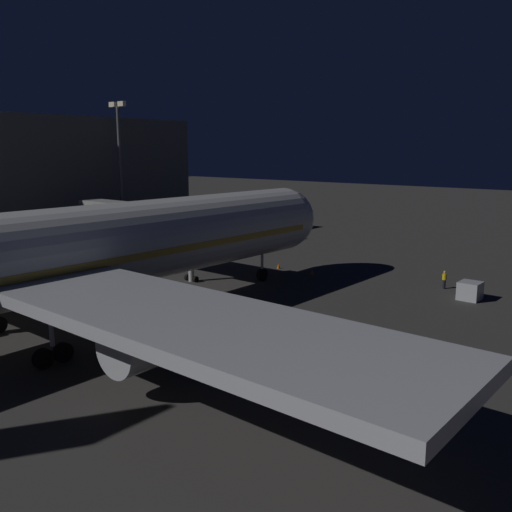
{
  "coord_description": "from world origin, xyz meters",
  "views": [
    {
      "loc": [
        -33.62,
        24.61,
        12.72
      ],
      "look_at": [
        -3.0,
        -11.91,
        3.5
      ],
      "focal_mm": 38.84,
      "sensor_mm": 36.0,
      "label": 1
    }
  ],
  "objects_px": {
    "ground_crew_near_nose_gear": "(444,279)",
    "traffic_cone_nose_port": "(312,272)",
    "airliner_at_gate": "(13,263)",
    "traffic_cone_nose_starboard": "(278,266)",
    "jet_bridge": "(153,218)",
    "baggage_container_spare": "(470,291)",
    "apron_floodlight_mast": "(120,165)"
  },
  "relations": [
    {
      "from": "baggage_container_spare",
      "to": "apron_floodlight_mast",
      "type": "bearing_deg",
      "value": 4.59
    },
    {
      "from": "apron_floodlight_mast",
      "to": "traffic_cone_nose_starboard",
      "type": "height_order",
      "value": "apron_floodlight_mast"
    },
    {
      "from": "apron_floodlight_mast",
      "to": "ground_crew_near_nose_gear",
      "type": "bearing_deg",
      "value": -171.82
    },
    {
      "from": "baggage_container_spare",
      "to": "traffic_cone_nose_starboard",
      "type": "distance_m",
      "value": 20.36
    },
    {
      "from": "jet_bridge",
      "to": "traffic_cone_nose_port",
      "type": "relative_size",
      "value": 35.64
    },
    {
      "from": "ground_crew_near_nose_gear",
      "to": "traffic_cone_nose_port",
      "type": "distance_m",
      "value": 13.12
    },
    {
      "from": "jet_bridge",
      "to": "traffic_cone_nose_starboard",
      "type": "xyz_separation_m",
      "value": [
        -8.48,
        -10.18,
        -5.5
      ]
    },
    {
      "from": "traffic_cone_nose_port",
      "to": "traffic_cone_nose_starboard",
      "type": "bearing_deg",
      "value": 0.0
    },
    {
      "from": "ground_crew_near_nose_gear",
      "to": "traffic_cone_nose_port",
      "type": "relative_size",
      "value": 3.09
    },
    {
      "from": "apron_floodlight_mast",
      "to": "traffic_cone_nose_port",
      "type": "bearing_deg",
      "value": -173.89
    },
    {
      "from": "baggage_container_spare",
      "to": "traffic_cone_nose_port",
      "type": "distance_m",
      "value": 15.96
    },
    {
      "from": "airliner_at_gate",
      "to": "baggage_container_spare",
      "type": "height_order",
      "value": "airliner_at_gate"
    },
    {
      "from": "airliner_at_gate",
      "to": "traffic_cone_nose_port",
      "type": "bearing_deg",
      "value": -94.16
    },
    {
      "from": "airliner_at_gate",
      "to": "traffic_cone_nose_port",
      "type": "xyz_separation_m",
      "value": [
        -2.2,
        -30.27,
        -5.38
      ]
    },
    {
      "from": "jet_bridge",
      "to": "ground_crew_near_nose_gear",
      "type": "bearing_deg",
      "value": -153.09
    },
    {
      "from": "airliner_at_gate",
      "to": "traffic_cone_nose_starboard",
      "type": "relative_size",
      "value": 115.98
    },
    {
      "from": "airliner_at_gate",
      "to": "apron_floodlight_mast",
      "type": "xyz_separation_m",
      "value": [
        25.5,
        -27.3,
        5.06
      ]
    },
    {
      "from": "traffic_cone_nose_starboard",
      "to": "jet_bridge",
      "type": "bearing_deg",
      "value": 50.2
    },
    {
      "from": "jet_bridge",
      "to": "apron_floodlight_mast",
      "type": "xyz_separation_m",
      "value": [
        14.82,
        -7.21,
        4.94
      ]
    },
    {
      "from": "airliner_at_gate",
      "to": "baggage_container_spare",
      "type": "relative_size",
      "value": 34.87
    },
    {
      "from": "traffic_cone_nose_starboard",
      "to": "apron_floodlight_mast",
      "type": "bearing_deg",
      "value": 7.26
    },
    {
      "from": "apron_floodlight_mast",
      "to": "jet_bridge",
      "type": "bearing_deg",
      "value": 154.05
    },
    {
      "from": "apron_floodlight_mast",
      "to": "traffic_cone_nose_starboard",
      "type": "bearing_deg",
      "value": -172.74
    },
    {
      "from": "apron_floodlight_mast",
      "to": "baggage_container_spare",
      "type": "height_order",
      "value": "apron_floodlight_mast"
    },
    {
      "from": "airliner_at_gate",
      "to": "apron_floodlight_mast",
      "type": "height_order",
      "value": "airliner_at_gate"
    },
    {
      "from": "baggage_container_spare",
      "to": "traffic_cone_nose_starboard",
      "type": "xyz_separation_m",
      "value": [
        20.34,
        0.54,
        -0.5
      ]
    },
    {
      "from": "baggage_container_spare",
      "to": "traffic_cone_nose_starboard",
      "type": "bearing_deg",
      "value": 1.51
    },
    {
      "from": "airliner_at_gate",
      "to": "apron_floodlight_mast",
      "type": "distance_m",
      "value": 37.7
    },
    {
      "from": "jet_bridge",
      "to": "traffic_cone_nose_port",
      "type": "distance_m",
      "value": 17.32
    },
    {
      "from": "airliner_at_gate",
      "to": "ground_crew_near_nose_gear",
      "type": "height_order",
      "value": "airliner_at_gate"
    },
    {
      "from": "airliner_at_gate",
      "to": "jet_bridge",
      "type": "distance_m",
      "value": 22.75
    },
    {
      "from": "ground_crew_near_nose_gear",
      "to": "apron_floodlight_mast",
      "type": "bearing_deg",
      "value": 8.18
    }
  ]
}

